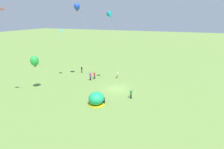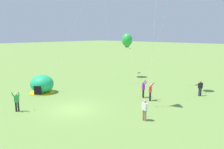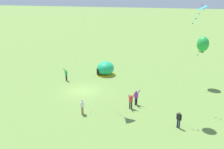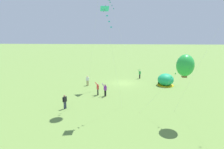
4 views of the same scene
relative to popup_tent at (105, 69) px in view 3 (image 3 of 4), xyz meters
The scene contains 9 objects.
ground_plane 7.38m from the popup_tent, ahead, with size 300.00×300.00×0.00m, color olive.
popup_tent is the anchor object (origin of this frame).
person_arms_raised 11.66m from the popup_tent, 32.71° to the left, with size 0.71×0.69×1.89m.
person_center_field 17.89m from the popup_tent, 38.23° to the left, with size 0.42×0.50×1.72m.
person_near_tent 13.56m from the popup_tent, ahead, with size 0.59×0.26×1.72m.
person_flying_kite 12.44m from the popup_tent, 28.20° to the left, with size 0.62×0.71×1.89m.
person_far_back 6.29m from the popup_tent, 49.60° to the right, with size 0.69×0.71×1.89m.
kite_cyan 18.06m from the popup_tent, 54.37° to the left, with size 2.22×3.00×11.35m.
kite_green 14.64m from the popup_tent, 83.61° to the left, with size 4.58×3.01×6.84m.
Camera 3 is at (30.08, 11.17, 12.91)m, focal length 42.00 mm.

